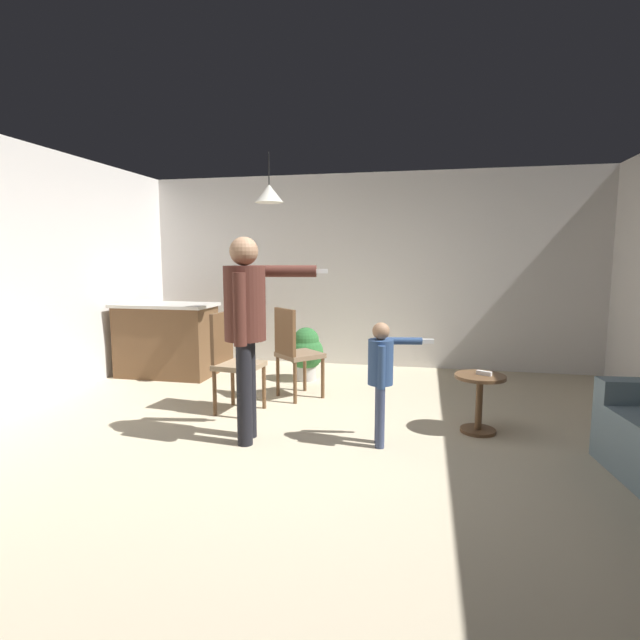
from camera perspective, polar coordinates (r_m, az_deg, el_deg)
The scene contains 11 objects.
ground at distance 4.14m, azimuth -0.26°, elevation -14.59°, with size 7.68×7.68×0.00m, color beige.
wall_back at distance 7.00m, azimuth 5.36°, elevation 5.71°, with size 6.40×0.10×2.70m, color silver.
kitchen_counter at distance 6.68m, azimuth -17.45°, elevation -2.20°, with size 1.26×0.66×0.95m.
side_table_by_couch at distance 4.58m, azimuth 18.05°, elevation -8.44°, with size 0.44×0.44×0.52m.
person_adult at distance 4.06m, azimuth -8.52°, elevation 0.41°, with size 0.81×0.58×1.71m.
person_child at distance 4.02m, azimuth 7.20°, elevation -5.77°, with size 0.52×0.35×1.03m.
dining_chair_by_counter at distance 5.35m, azimuth -3.02°, elevation -3.43°, with size 0.59×0.59×1.00m.
dining_chair_near_wall at distance 4.97m, azimuth -10.15°, elevation -4.38°, with size 0.47×0.47×1.00m.
potted_plant_corner at distance 6.17m, azimuth -1.63°, elevation -3.65°, with size 0.44×0.44×0.67m.
spare_remote_on_table at distance 4.53m, azimuth 18.55°, elevation -5.88°, with size 0.04×0.13×0.04m, color white.
ceiling_light_pendant at distance 5.66m, azimuth -5.94°, elevation 14.46°, with size 0.32×0.32×0.55m.
Camera 1 is at (0.82, -3.75, 1.54)m, focal length 27.49 mm.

